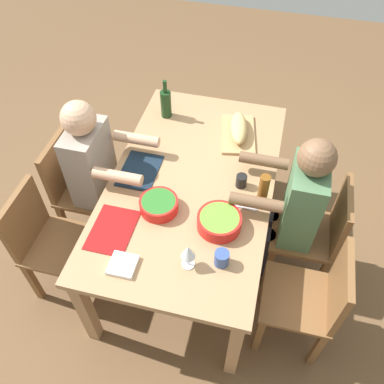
{
  "coord_description": "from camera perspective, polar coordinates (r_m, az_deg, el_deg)",
  "views": [
    {
      "loc": [
        -1.65,
        -0.41,
        2.6
      ],
      "look_at": [
        0.0,
        0.0,
        0.63
      ],
      "focal_mm": 38.09,
      "sensor_mm": 36.0,
      "label": 1
    }
  ],
  "objects": [
    {
      "name": "wine_bottle",
      "position": [
        2.92,
        -3.68,
        12.31
      ],
      "size": [
        0.08,
        0.08,
        0.29
      ],
      "color": "#193819",
      "rests_on": "dining_table"
    },
    {
      "name": "serving_bowl_greens",
      "position": [
        2.35,
        -4.67,
        -1.73
      ],
      "size": [
        0.22,
        0.22,
        0.07
      ],
      "color": "red",
      "rests_on": "dining_table"
    },
    {
      "name": "cup_near_center",
      "position": [
        2.48,
        6.92,
        1.56
      ],
      "size": [
        0.07,
        0.07,
        0.08
      ],
      "primitive_type": "cylinder",
      "color": "black",
      "rests_on": "dining_table"
    },
    {
      "name": "cup_near_left",
      "position": [
        2.13,
        4.18,
        -9.23
      ],
      "size": [
        0.08,
        0.08,
        0.09
      ],
      "primitive_type": "cylinder",
      "color": "#334C8C",
      "rests_on": "dining_table"
    },
    {
      "name": "chair_near_left",
      "position": [
        2.46,
        16.66,
        -13.98
      ],
      "size": [
        0.4,
        0.4,
        0.85
      ],
      "color": "brown",
      "rests_on": "ground_plane"
    },
    {
      "name": "chair_far_center",
      "position": [
        2.95,
        -15.67,
        1.05
      ],
      "size": [
        0.4,
        0.4,
        0.85
      ],
      "color": "brown",
      "rests_on": "ground_plane"
    },
    {
      "name": "dining_table",
      "position": [
        2.58,
        0.0,
        0.43
      ],
      "size": [
        1.72,
        1.0,
        0.74
      ],
      "color": "#A87F56",
      "rests_on": "ground_plane"
    },
    {
      "name": "bread_loaf",
      "position": [
        2.8,
        6.57,
        8.91
      ],
      "size": [
        0.33,
        0.17,
        0.09
      ],
      "primitive_type": "ellipsoid",
      "rotation": [
        0.0,
        0.0,
        0.19
      ],
      "color": "tan",
      "rests_on": "cutting_board"
    },
    {
      "name": "chair_far_left",
      "position": [
        2.72,
        -19.73,
        -6.2
      ],
      "size": [
        0.4,
        0.4,
        0.85
      ],
      "color": "brown",
      "rests_on": "ground_plane"
    },
    {
      "name": "fork_near_center",
      "position": [
        2.39,
        7.11,
        -2.15
      ],
      "size": [
        0.02,
        0.17,
        0.01
      ],
      "primitive_type": "cube",
      "rotation": [
        0.0,
        0.0,
        -0.05
      ],
      "color": "silver",
      "rests_on": "dining_table"
    },
    {
      "name": "diner_near_center",
      "position": [
        2.53,
        14.18,
        -1.62
      ],
      "size": [
        0.41,
        0.53,
        1.2
      ],
      "color": "#2D2D38",
      "rests_on": "ground_plane"
    },
    {
      "name": "napkin_stack",
      "position": [
        2.18,
        -9.67,
        -10.03
      ],
      "size": [
        0.14,
        0.14,
        0.02
      ],
      "primitive_type": "cube",
      "rotation": [
        0.0,
        0.0,
        0.01
      ],
      "color": "white",
      "rests_on": "dining_table"
    },
    {
      "name": "wine_glass",
      "position": [
        2.06,
        -0.55,
        -8.46
      ],
      "size": [
        0.08,
        0.08,
        0.17
      ],
      "color": "silver",
      "rests_on": "dining_table"
    },
    {
      "name": "chair_near_center",
      "position": [
        2.71,
        17.15,
        -5.19
      ],
      "size": [
        0.4,
        0.4,
        0.85
      ],
      "color": "brown",
      "rests_on": "ground_plane"
    },
    {
      "name": "placemat_far_left",
      "position": [
        2.32,
        -11.07,
        -5.22
      ],
      "size": [
        0.32,
        0.23,
        0.01
      ],
      "primitive_type": "cube",
      "color": "maroon",
      "rests_on": "dining_table"
    },
    {
      "name": "diner_far_center",
      "position": [
        2.73,
        -13.15,
        3.39
      ],
      "size": [
        0.41,
        0.53,
        1.2
      ],
      "color": "#2D2D38",
      "rests_on": "ground_plane"
    },
    {
      "name": "placemat_far_center",
      "position": [
        2.59,
        -7.31,
        3.02
      ],
      "size": [
        0.32,
        0.23,
        0.01
      ],
      "primitive_type": "cube",
      "color": "#142333",
      "rests_on": "dining_table"
    },
    {
      "name": "ground_plane",
      "position": [
        3.11,
        0.0,
        -7.61
      ],
      "size": [
        8.0,
        8.0,
        0.0
      ],
      "primitive_type": "plane",
      "color": "brown"
    },
    {
      "name": "serving_bowl_salad",
      "position": [
        2.26,
        3.84,
        -4.09
      ],
      "size": [
        0.25,
        0.25,
        0.08
      ],
      "color": "red",
      "rests_on": "dining_table"
    },
    {
      "name": "beer_bottle",
      "position": [
        2.35,
        9.94,
        0.25
      ],
      "size": [
        0.06,
        0.06,
        0.22
      ],
      "primitive_type": "cylinder",
      "color": "brown",
      "rests_on": "dining_table"
    },
    {
      "name": "cutting_board",
      "position": [
        2.83,
        6.47,
        8.06
      ],
      "size": [
        0.43,
        0.29,
        0.02
      ],
      "primitive_type": "cube",
      "rotation": [
        0.0,
        0.0,
        0.19
      ],
      "color": "tan",
      "rests_on": "dining_table"
    }
  ]
}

